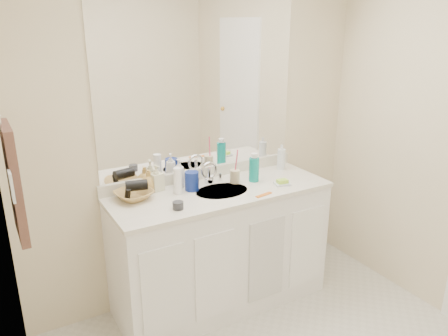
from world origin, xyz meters
name	(u,v)px	position (x,y,z in m)	size (l,w,h in m)	color
wall_back	(201,135)	(0.00, 1.30, 1.20)	(2.60, 0.02, 2.40)	beige
wall_left	(25,273)	(-1.30, 0.00, 1.20)	(0.02, 2.60, 2.40)	beige
vanity_cabinet	(220,249)	(0.00, 1.02, 0.42)	(1.50, 0.55, 0.85)	white
countertop	(220,192)	(0.00, 1.02, 0.86)	(1.52, 0.57, 0.03)	silver
backsplash	(203,173)	(0.00, 1.29, 0.92)	(1.52, 0.03, 0.08)	silver
sink_basin	(222,192)	(0.00, 1.00, 0.87)	(0.37, 0.37, 0.02)	beige
faucet	(209,175)	(0.00, 1.18, 0.94)	(0.02, 0.02, 0.11)	silver
mirror	(201,84)	(0.00, 1.29, 1.56)	(1.48, 0.01, 1.20)	white
blue_mug	(192,181)	(-0.17, 1.12, 0.94)	(0.09, 0.09, 0.13)	navy
tan_cup	(235,176)	(0.16, 1.09, 0.93)	(0.07, 0.07, 0.09)	#CBB98F
toothbrush	(236,162)	(0.17, 1.09, 1.03)	(0.01, 0.01, 0.19)	#E83D63
mouthwash_bottle	(254,170)	(0.29, 1.05, 0.97)	(0.07, 0.07, 0.17)	#0B8E85
clear_pump_bottle	(281,159)	(0.61, 1.16, 0.96)	(0.06, 0.06, 0.16)	silver
soap_dish	(282,184)	(0.42, 0.89, 0.89)	(0.11, 0.08, 0.01)	silver
green_soap	(282,181)	(0.42, 0.89, 0.90)	(0.07, 0.05, 0.03)	#ABE237
orange_comb	(264,195)	(0.20, 0.80, 0.88)	(0.13, 0.03, 0.01)	orange
dark_jar	(178,205)	(-0.38, 0.88, 0.90)	(0.07, 0.07, 0.05)	#2A2B30
extra_white_bottle	(178,181)	(-0.27, 1.11, 0.97)	(0.05, 0.05, 0.18)	white
soap_bottle_white	(179,173)	(-0.21, 1.22, 0.98)	(0.08, 0.08, 0.20)	white
soap_bottle_cream	(156,178)	(-0.37, 1.23, 0.97)	(0.08, 0.08, 0.18)	beige
soap_bottle_yellow	(149,181)	(-0.42, 1.25, 0.95)	(0.11, 0.11, 0.14)	tan
wicker_basket	(134,195)	(-0.56, 1.16, 0.91)	(0.23, 0.23, 0.06)	#AD8445
hair_dryer	(136,185)	(-0.54, 1.16, 0.97)	(0.07, 0.07, 0.14)	black
hand_towel	(14,182)	(-1.25, 0.77, 1.25)	(0.04, 0.32, 0.55)	#3F2821
switch_plate	(12,186)	(-1.27, 0.57, 1.30)	(0.01, 0.09, 0.13)	silver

